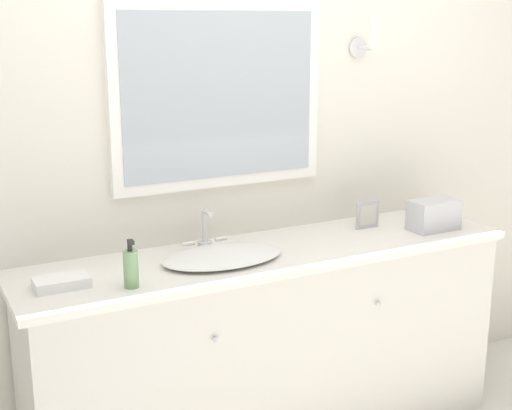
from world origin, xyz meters
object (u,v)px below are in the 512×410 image
(appliance_box, at_px, (434,215))
(picture_frame, at_px, (367,215))
(soap_bottle, at_px, (131,268))
(sink_basin, at_px, (222,255))

(appliance_box, xyz_separation_m, picture_frame, (-0.25, 0.16, -0.01))
(appliance_box, distance_m, picture_frame, 0.30)
(picture_frame, bearing_deg, soap_bottle, -169.37)
(sink_basin, distance_m, picture_frame, 0.78)
(sink_basin, relative_size, soap_bottle, 2.79)
(sink_basin, bearing_deg, picture_frame, 7.25)
(sink_basin, height_order, picture_frame, sink_basin)
(soap_bottle, height_order, picture_frame, soap_bottle)
(sink_basin, relative_size, appliance_box, 2.23)
(sink_basin, height_order, soap_bottle, soap_bottle)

